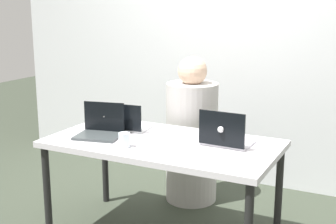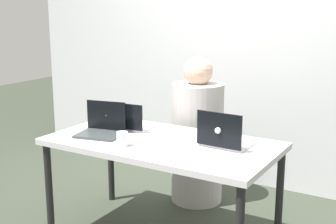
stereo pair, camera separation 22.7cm
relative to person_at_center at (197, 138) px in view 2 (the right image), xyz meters
name	(u,v)px [view 2 (the right image)]	position (x,y,z in m)	size (l,w,h in m)	color
back_wall	(242,49)	(0.10, 0.63, 0.68)	(4.50, 0.10, 2.41)	silver
desk	(162,150)	(0.10, -0.71, 0.11)	(1.51, 0.80, 0.70)	silver
person_at_center	(197,138)	(0.00, 0.00, 0.00)	(0.49, 0.49, 1.19)	#B1ADA9
laptop_back_left	(126,123)	(-0.29, -0.58, 0.22)	(0.37, 0.25, 0.20)	silver
laptop_back_right	(224,139)	(0.51, -0.61, 0.23)	(0.31, 0.28, 0.24)	silver
laptop_front_left	(102,128)	(-0.34, -0.79, 0.22)	(0.34, 0.29, 0.22)	#363C3D
water_glass_left	(122,140)	(-0.05, -0.94, 0.22)	(0.07, 0.07, 0.09)	silver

